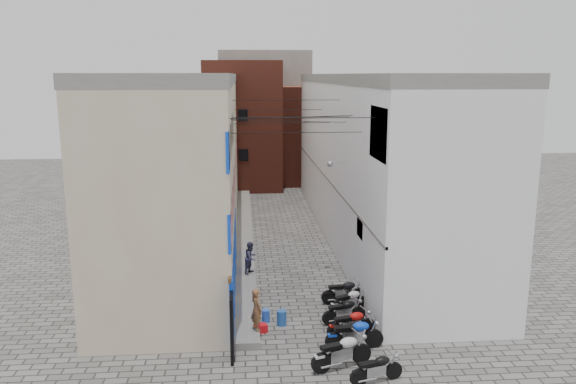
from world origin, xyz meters
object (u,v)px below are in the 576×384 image
object	(u,v)px
motorcycle_b	(342,350)
water_jug_far	(266,316)
motorcycle_e	(344,310)
motorcycle_f	(350,300)
motorcycle_a	(377,367)
motorcycle_g	(344,290)
motorcycle_d	(351,322)
red_crate	(261,328)
motorcycle_c	(354,333)
water_jug_near	(282,318)
person_b	(251,258)
person_a	(256,309)

from	to	relation	value
motorcycle_b	water_jug_far	world-z (taller)	motorcycle_b
motorcycle_e	motorcycle_f	bearing A→B (deg)	140.67
motorcycle_a	motorcycle_g	distance (m)	5.93
motorcycle_b	motorcycle_d	world-z (taller)	motorcycle_b
motorcycle_e	red_crate	xyz separation A→B (m)	(-3.08, -0.51, -0.36)
motorcycle_g	motorcycle_e	bearing A→B (deg)	-16.81
motorcycle_b	motorcycle_d	bearing A→B (deg)	142.09
motorcycle_c	water_jug_near	xyz separation A→B (m)	(-2.28, 2.00, -0.30)
person_b	water_jug_far	size ratio (longest dim) A/B	3.11
motorcycle_b	motorcycle_c	bearing A→B (deg)	132.88
motorcycle_e	motorcycle_g	size ratio (longest dim) A/B	0.94
motorcycle_a	red_crate	distance (m)	4.92
motorcycle_a	red_crate	xyz separation A→B (m)	(-3.31, 3.63, -0.36)
motorcycle_c	water_jug_far	size ratio (longest dim) A/B	4.28
motorcycle_a	motorcycle_b	bearing A→B (deg)	-151.10
red_crate	motorcycle_g	bearing A→B (deg)	34.11
person_b	red_crate	xyz separation A→B (m)	(0.24, -5.41, -0.83)
motorcycle_a	water_jug_near	xyz separation A→B (m)	(-2.52, 4.13, -0.22)
motorcycle_c	water_jug_near	size ratio (longest dim) A/B	3.57
motorcycle_d	person_a	bearing A→B (deg)	-109.12
motorcycle_c	water_jug_far	distance (m)	3.69
water_jug_near	motorcycle_f	bearing A→B (deg)	17.88
motorcycle_d	water_jug_far	world-z (taller)	motorcycle_d
motorcycle_d	motorcycle_a	bearing A→B (deg)	-11.44
motorcycle_b	motorcycle_g	bearing A→B (deg)	149.61
motorcycle_e	water_jug_far	world-z (taller)	motorcycle_e
water_jug_near	person_a	bearing A→B (deg)	-138.17
person_b	water_jug_far	world-z (taller)	person_b
motorcycle_c	water_jug_far	xyz separation A→B (m)	(-2.84, 2.33, -0.34)
person_b	water_jug_near	bearing A→B (deg)	-134.30
motorcycle_b	water_jug_near	xyz separation A→B (m)	(-1.64, 3.22, -0.32)
motorcycle_e	red_crate	world-z (taller)	motorcycle_e
red_crate	motorcycle_e	bearing A→B (deg)	9.36
motorcycle_d	person_a	xyz separation A→B (m)	(-3.29, 0.26, 0.48)
motorcycle_c	water_jug_near	bearing A→B (deg)	-135.07
motorcycle_g	person_b	bearing A→B (deg)	-136.98
motorcycle_c	motorcycle_f	size ratio (longest dim) A/B	1.12
motorcycle_c	motorcycle_e	distance (m)	2.01
motorcycle_f	motorcycle_g	bearing A→B (deg)	159.88
motorcycle_b	motorcycle_f	distance (m)	4.21
motorcycle_e	red_crate	distance (m)	3.15
motorcycle_c	red_crate	distance (m)	3.44
motorcycle_e	person_a	xyz separation A→B (m)	(-3.23, -0.84, 0.51)
motorcycle_b	motorcycle_f	world-z (taller)	motorcycle_b
person_a	person_b	xyz separation A→B (m)	(-0.09, 5.74, -0.04)
person_a	motorcycle_c	bearing A→B (deg)	-136.70
motorcycle_b	motorcycle_g	distance (m)	5.12
motorcycle_d	water_jug_near	world-z (taller)	motorcycle_d
motorcycle_a	red_crate	world-z (taller)	motorcycle_a
motorcycle_a	motorcycle_d	distance (m)	3.04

